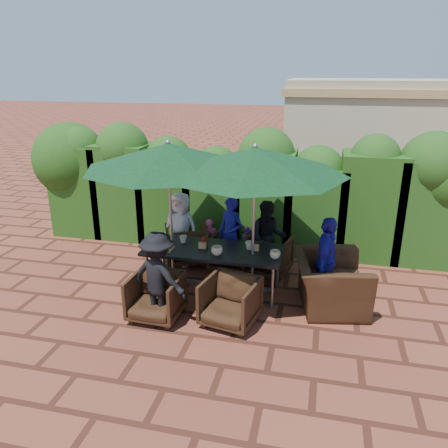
% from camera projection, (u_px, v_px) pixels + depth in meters
% --- Properties ---
extents(ground, '(80.00, 80.00, 0.00)m').
position_uv_depth(ground, '(212.00, 296.00, 7.03)').
color(ground, brown).
rests_on(ground, ground).
extents(dining_table, '(2.21, 0.90, 0.75)m').
position_uv_depth(dining_table, '(213.00, 253.00, 6.99)').
color(dining_table, black).
rests_on(dining_table, ground).
extents(umbrella_left, '(2.62, 2.62, 2.46)m').
position_uv_depth(umbrella_left, '(168.00, 156.00, 6.61)').
color(umbrella_left, gray).
rests_on(umbrella_left, ground).
extents(umbrella_right, '(2.73, 2.73, 2.46)m').
position_uv_depth(umbrella_right, '(255.00, 161.00, 6.28)').
color(umbrella_right, gray).
rests_on(umbrella_right, ground).
extents(chair_far_left, '(0.97, 0.95, 0.78)m').
position_uv_depth(chair_far_left, '(187.00, 243.00, 8.16)').
color(chair_far_left, black).
rests_on(chair_far_left, ground).
extents(chair_far_mid, '(0.76, 0.72, 0.72)m').
position_uv_depth(chair_far_mid, '(231.00, 250.00, 7.89)').
color(chair_far_mid, black).
rests_on(chair_far_mid, ground).
extents(chair_far_right, '(0.88, 0.85, 0.76)m').
position_uv_depth(chair_far_right, '(268.00, 253.00, 7.73)').
color(chair_far_right, black).
rests_on(chair_far_right, ground).
extents(chair_near_left, '(0.74, 0.70, 0.74)m').
position_uv_depth(chair_near_left, '(156.00, 295.00, 6.32)').
color(chair_near_left, black).
rests_on(chair_near_left, ground).
extents(chair_near_right, '(0.86, 0.82, 0.75)m').
position_uv_depth(chair_near_right, '(230.00, 300.00, 6.18)').
color(chair_near_right, black).
rests_on(chair_near_right, ground).
extents(chair_end_right, '(0.99, 1.33, 1.05)m').
position_uv_depth(chair_end_right, '(330.00, 274.00, 6.60)').
color(chair_end_right, black).
rests_on(chair_end_right, ground).
extents(adult_far_left, '(0.73, 0.50, 1.37)m').
position_uv_depth(adult_far_left, '(181.00, 229.00, 8.02)').
color(adult_far_left, silver).
rests_on(adult_far_left, ground).
extents(adult_far_mid, '(0.60, 0.55, 1.34)m').
position_uv_depth(adult_far_mid, '(231.00, 234.00, 7.81)').
color(adult_far_mid, '#1E1B94').
rests_on(adult_far_mid, ground).
extents(adult_far_right, '(0.68, 0.46, 1.33)m').
position_uv_depth(adult_far_right, '(268.00, 238.00, 7.66)').
color(adult_far_right, black).
rests_on(adult_far_right, ground).
extents(adult_near_left, '(0.94, 0.64, 1.35)m').
position_uv_depth(adult_near_left, '(159.00, 277.00, 6.18)').
color(adult_near_left, black).
rests_on(adult_near_left, ground).
extents(adult_end_right, '(0.52, 0.87, 1.41)m').
position_uv_depth(adult_end_right, '(326.00, 262.00, 6.60)').
color(adult_end_right, '#1E1B94').
rests_on(adult_end_right, ground).
extents(child_left, '(0.38, 0.35, 0.85)m').
position_uv_depth(child_left, '(210.00, 241.00, 8.14)').
color(child_left, '#C84675').
rests_on(child_left, ground).
extents(child_right, '(0.32, 0.29, 0.76)m').
position_uv_depth(child_right, '(247.00, 247.00, 8.01)').
color(child_right, '#864493').
rests_on(child_right, ground).
extents(pedestrian_a, '(1.46, 0.57, 1.55)m').
position_uv_depth(pedestrian_a, '(325.00, 189.00, 10.35)').
color(pedestrian_a, '#227C3E').
rests_on(pedestrian_a, ground).
extents(pedestrian_b, '(0.89, 0.62, 1.72)m').
position_uv_depth(pedestrian_b, '(365.00, 186.00, 10.25)').
color(pedestrian_b, '#C84675').
rests_on(pedestrian_b, ground).
extents(pedestrian_c, '(1.24, 0.83, 1.77)m').
position_uv_depth(pedestrian_c, '(415.00, 190.00, 9.84)').
color(pedestrian_c, gray).
rests_on(pedestrian_c, ground).
extents(cup_a, '(0.15, 0.15, 0.12)m').
position_uv_depth(cup_a, '(151.00, 245.00, 6.97)').
color(cup_a, beige).
rests_on(cup_a, dining_table).
extents(cup_b, '(0.12, 0.12, 0.12)m').
position_uv_depth(cup_b, '(183.00, 239.00, 7.20)').
color(cup_b, beige).
rests_on(cup_b, dining_table).
extents(cup_c, '(0.18, 0.18, 0.14)m').
position_uv_depth(cup_c, '(217.00, 251.00, 6.71)').
color(cup_c, beige).
rests_on(cup_c, dining_table).
extents(cup_d, '(0.13, 0.13, 0.13)m').
position_uv_depth(cup_d, '(249.00, 245.00, 6.93)').
color(cup_d, beige).
rests_on(cup_d, dining_table).
extents(cup_e, '(0.16, 0.16, 0.13)m').
position_uv_depth(cup_e, '(275.00, 255.00, 6.59)').
color(cup_e, beige).
rests_on(cup_e, dining_table).
extents(ketchup_bottle, '(0.04, 0.04, 0.17)m').
position_uv_depth(ketchup_bottle, '(203.00, 242.00, 7.01)').
color(ketchup_bottle, '#B20C0A').
rests_on(ketchup_bottle, dining_table).
extents(sauce_bottle, '(0.04, 0.04, 0.17)m').
position_uv_depth(sauce_bottle, '(207.00, 241.00, 7.06)').
color(sauce_bottle, '#4C230C').
rests_on(sauce_bottle, dining_table).
extents(serving_tray, '(0.35, 0.25, 0.02)m').
position_uv_depth(serving_tray, '(162.00, 248.00, 6.95)').
color(serving_tray, '#9A704A').
rests_on(serving_tray, dining_table).
extents(number_block_left, '(0.12, 0.06, 0.10)m').
position_uv_depth(number_block_left, '(202.00, 245.00, 6.96)').
color(number_block_left, tan).
rests_on(number_block_left, dining_table).
extents(number_block_right, '(0.12, 0.06, 0.10)m').
position_uv_depth(number_block_right, '(255.00, 248.00, 6.88)').
color(number_block_right, tan).
rests_on(number_block_right, dining_table).
extents(hedge_wall, '(9.10, 1.60, 2.45)m').
position_uv_depth(hedge_wall, '(235.00, 182.00, 8.74)').
color(hedge_wall, '#17350E').
rests_on(hedge_wall, ground).
extents(building, '(6.20, 3.08, 3.20)m').
position_uv_depth(building, '(396.00, 139.00, 12.17)').
color(building, '#B6AD88').
rests_on(building, ground).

